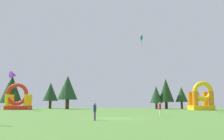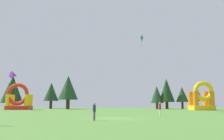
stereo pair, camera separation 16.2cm
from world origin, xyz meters
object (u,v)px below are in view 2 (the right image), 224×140
(kite_purple_delta, at_px, (14,75))
(inflatable_red_slide, at_px, (18,100))
(person_left_edge, at_px, (94,110))
(person_midfield, at_px, (160,108))
(inflatable_blue_arch, at_px, (202,99))
(kite_teal_diamond, at_px, (141,39))

(kite_purple_delta, xyz_separation_m, inflatable_red_slide, (-2.97, 11.70, -5.09))
(person_left_edge, height_order, person_midfield, person_midfield)
(person_midfield, relative_size, inflatable_red_slide, 0.27)
(person_left_edge, relative_size, inflatable_blue_arch, 0.26)
(person_left_edge, bearing_deg, person_midfield, 161.21)
(person_left_edge, height_order, inflatable_red_slide, inflatable_red_slide)
(kite_purple_delta, relative_size, person_midfield, 4.54)
(person_left_edge, height_order, inflatable_blue_arch, inflatable_blue_arch)
(kite_teal_diamond, height_order, inflatable_red_slide, kite_teal_diamond)
(inflatable_blue_arch, bearing_deg, person_left_edge, -126.37)
(inflatable_red_slide, distance_m, inflatable_blue_arch, 45.36)
(kite_teal_diamond, bearing_deg, person_midfield, -91.12)
(person_left_edge, distance_m, person_midfield, 11.30)
(inflatable_red_slide, xyz_separation_m, inflatable_blue_arch, (45.06, -5.19, 0.14))
(inflatable_red_slide, height_order, inflatable_blue_arch, inflatable_blue_arch)
(person_midfield, bearing_deg, inflatable_blue_arch, 139.46)
(kite_purple_delta, bearing_deg, kite_teal_diamond, -3.18)
(person_midfield, bearing_deg, inflatable_red_slide, -144.20)
(kite_teal_diamond, relative_size, person_midfield, 8.66)
(kite_purple_delta, xyz_separation_m, inflatable_blue_arch, (42.09, 6.51, -4.95))
(person_midfield, bearing_deg, kite_purple_delta, -133.43)
(kite_purple_delta, height_order, inflatable_red_slide, kite_purple_delta)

